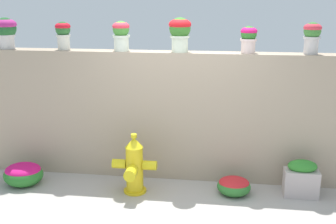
% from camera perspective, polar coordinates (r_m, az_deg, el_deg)
% --- Properties ---
extents(ground_plane, '(24.00, 24.00, 0.00)m').
position_cam_1_polar(ground_plane, '(5.50, 0.48, -13.42)').
color(ground_plane, '#A59E98').
extents(stone_wall, '(6.03, 0.31, 1.89)m').
position_cam_1_polar(stone_wall, '(6.20, 1.86, -0.55)').
color(stone_wall, tan).
rests_on(stone_wall, ground).
extents(potted_plant_0, '(0.33, 0.33, 0.46)m').
position_cam_1_polar(potted_plant_0, '(6.78, -21.18, 10.40)').
color(potted_plant_0, silver).
rests_on(potted_plant_0, stone_wall).
extents(potted_plant_1, '(0.23, 0.23, 0.41)m').
position_cam_1_polar(potted_plant_1, '(6.42, -14.05, 10.43)').
color(potted_plant_1, silver).
rests_on(potted_plant_1, stone_wall).
extents(potted_plant_2, '(0.25, 0.25, 0.42)m').
position_cam_1_polar(potted_plant_2, '(6.11, -6.38, 10.57)').
color(potted_plant_2, silver).
rests_on(potted_plant_2, stone_wall).
extents(potted_plant_3, '(0.31, 0.31, 0.48)m').
position_cam_1_polar(potted_plant_3, '(5.95, 1.63, 10.96)').
color(potted_plant_3, beige).
rests_on(potted_plant_3, stone_wall).
extents(potted_plant_4, '(0.23, 0.23, 0.37)m').
position_cam_1_polar(potted_plant_4, '(5.97, 10.89, 9.95)').
color(potted_plant_4, beige).
rests_on(potted_plant_4, stone_wall).
extents(potted_plant_5, '(0.24, 0.24, 0.43)m').
position_cam_1_polar(potted_plant_5, '(6.07, 18.96, 9.91)').
color(potted_plant_5, beige).
rests_on(potted_plant_5, stone_wall).
extents(fire_hydrant, '(0.62, 0.49, 0.85)m').
position_cam_1_polar(fire_hydrant, '(5.86, -4.61, -7.38)').
color(fire_hydrant, yellow).
rests_on(fire_hydrant, ground).
extents(flower_bush_left, '(0.57, 0.51, 0.33)m').
position_cam_1_polar(flower_bush_left, '(6.51, -19.04, -7.87)').
color(flower_bush_left, '#286E28').
rests_on(flower_bush_left, ground).
extents(flower_bush_right, '(0.46, 0.42, 0.26)m').
position_cam_1_polar(flower_bush_right, '(5.96, 8.93, -9.81)').
color(flower_bush_right, '#2F722E').
rests_on(flower_bush_right, ground).
extents(planter_box, '(0.46, 0.25, 0.53)m').
position_cam_1_polar(planter_box, '(6.08, 17.63, -8.62)').
color(planter_box, '#B2A5A2').
rests_on(planter_box, ground).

